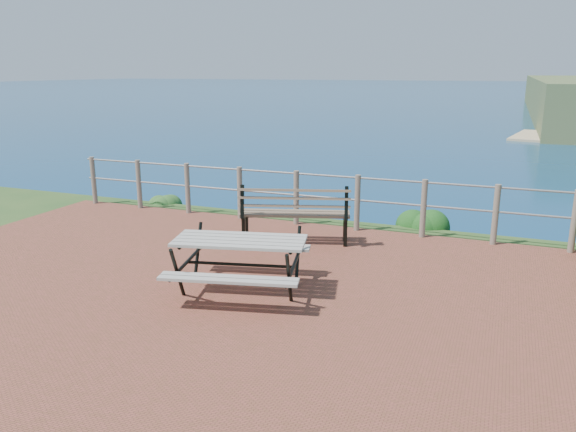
% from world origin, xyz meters
% --- Properties ---
extents(ground, '(10.00, 7.00, 0.12)m').
position_xyz_m(ground, '(0.00, 0.00, 0.00)').
color(ground, brown).
rests_on(ground, ground).
extents(ocean, '(1200.00, 1200.00, 0.00)m').
position_xyz_m(ocean, '(0.00, 200.00, 0.00)').
color(ocean, navy).
rests_on(ocean, ground).
extents(safety_railing, '(9.40, 0.10, 1.00)m').
position_xyz_m(safety_railing, '(0.00, 3.35, 0.57)').
color(safety_railing, '#6B5B4C').
rests_on(safety_railing, ground).
extents(picnic_table, '(1.77, 1.41, 0.70)m').
position_xyz_m(picnic_table, '(0.47, 0.04, 0.45)').
color(picnic_table, '#9F998E').
rests_on(picnic_table, ground).
extents(park_bench, '(1.84, 0.96, 1.01)m').
position_xyz_m(park_bench, '(0.38, 2.28, 0.66)').
color(park_bench, brown).
rests_on(park_bench, ground).
extents(shrub_lip_west, '(0.66, 0.66, 0.36)m').
position_xyz_m(shrub_lip_west, '(-3.40, 4.04, 0.00)').
color(shrub_lip_west, '#1C4B1E').
rests_on(shrub_lip_west, ground).
extents(shrub_lip_east, '(0.87, 0.87, 0.65)m').
position_xyz_m(shrub_lip_east, '(2.17, 4.11, 0.00)').
color(shrub_lip_east, '#164615').
rests_on(shrub_lip_east, ground).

